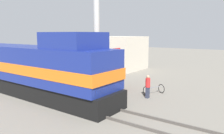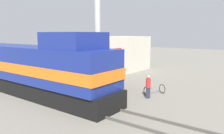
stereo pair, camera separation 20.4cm
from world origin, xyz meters
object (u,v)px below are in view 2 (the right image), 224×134
(utility_pole, at_px, (97,24))
(locomotive, at_px, (36,68))
(billboard_sign, at_px, (115,57))
(bicycle, at_px, (154,90))
(vendor_umbrella, at_px, (111,66))
(person_bystander, at_px, (148,86))

(utility_pole, bearing_deg, locomotive, 155.97)
(locomotive, height_order, billboard_sign, locomotive)
(locomotive, bearing_deg, billboard_sign, -18.94)
(billboard_sign, distance_m, bicycle, 5.56)
(vendor_umbrella, bearing_deg, bicycle, -78.79)
(vendor_umbrella, distance_m, billboard_sign, 2.67)
(utility_pole, bearing_deg, billboard_sign, -6.60)
(bicycle, bearing_deg, person_bystander, -62.99)
(bicycle, bearing_deg, locomotive, -119.34)
(locomotive, distance_m, person_bystander, 8.48)
(utility_pole, distance_m, vendor_umbrella, 3.78)
(utility_pole, xyz_separation_m, bicycle, (0.57, -5.16, -5.05))
(locomotive, relative_size, bicycle, 9.02)
(utility_pole, xyz_separation_m, billboard_sign, (2.13, -0.25, -2.96))
(locomotive, xyz_separation_m, utility_pole, (4.73, -2.11, 3.41))
(vendor_umbrella, distance_m, bicycle, 4.00)
(person_bystander, bearing_deg, vendor_umbrella, 83.17)
(locomotive, bearing_deg, person_bystander, -60.42)
(locomotive, relative_size, utility_pole, 1.44)
(locomotive, bearing_deg, bicycle, -53.90)
(billboard_sign, xyz_separation_m, bicycle, (-1.56, -4.91, -2.10))
(vendor_umbrella, xyz_separation_m, bicycle, (0.71, -3.58, -1.62))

